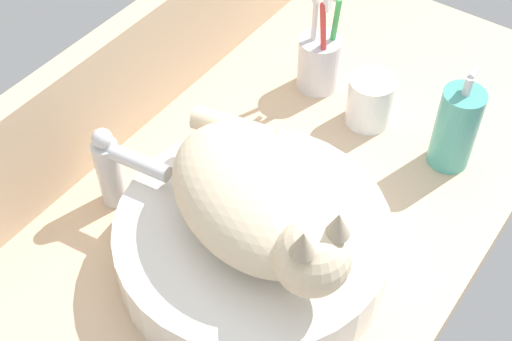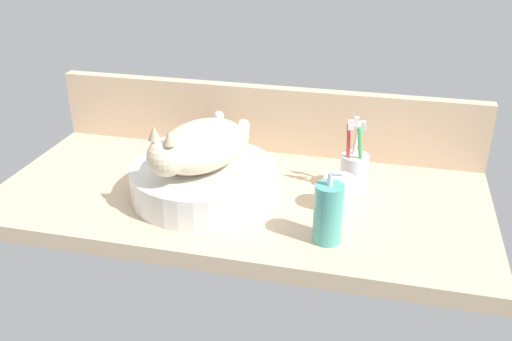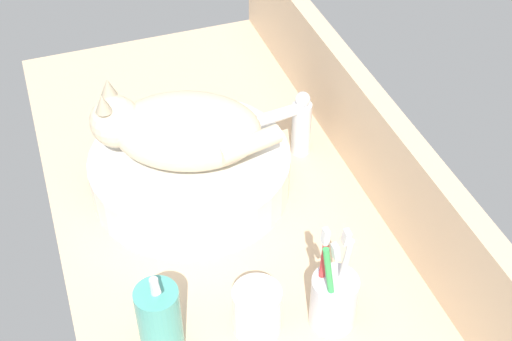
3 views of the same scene
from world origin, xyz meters
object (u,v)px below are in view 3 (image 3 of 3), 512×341
Objects in this scene: sink_basin at (191,171)px; water_glass at (257,312)px; faucet at (296,122)px; soap_dispenser at (160,322)px; toothbrush_cup at (333,299)px; cat at (179,129)px.

sink_basin is 4.34× the size of water_glass.
faucet is at bearing 97.17° from sink_basin.
sink_basin is 34.30cm from soap_dispenser.
faucet is at bearing 166.34° from toothbrush_cup.
cat reaches higher than water_glass.
sink_basin is at bearing -161.24° from toothbrush_cup.
cat is 1.61× the size of toothbrush_cup.
sink_basin is 1.16× the size of cat.
cat is (-0.43, -1.30, 9.56)cm from sink_basin.
toothbrush_cup is (35.26, 13.13, -8.24)cm from cat.
water_glass is at bearing 87.24° from soap_dispenser.
water_glass is at bearing -29.77° from faucet.
cat is at bearing -84.35° from faucet.
water_glass is (0.68, 14.01, -3.19)cm from soap_dispenser.
soap_dispenser is 25.13cm from toothbrush_cup.
faucet is 1.68× the size of water_glass.
faucet is 40.40cm from water_glass.
water_glass is at bearing 3.95° from cat.
water_glass is (34.91, -19.97, -3.83)cm from faucet.
sink_basin is 9.66cm from cat.
toothbrush_cup is 2.31× the size of water_glass.
toothbrush_cup is (3.23, 24.88, -1.54)cm from soap_dispenser.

